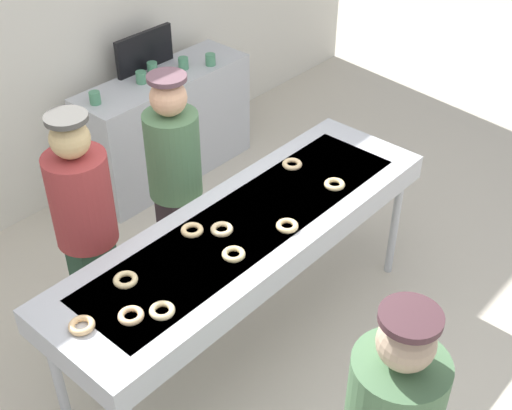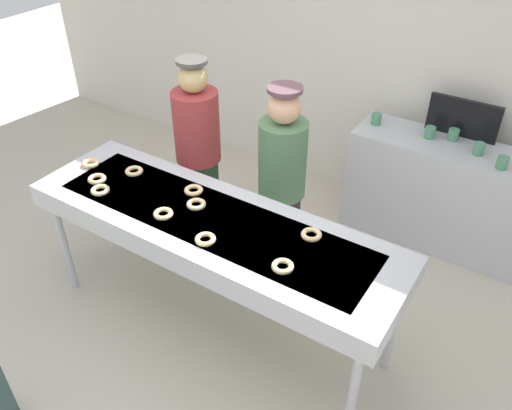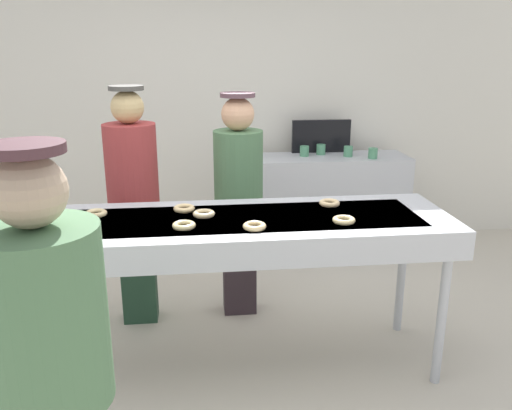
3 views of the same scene
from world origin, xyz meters
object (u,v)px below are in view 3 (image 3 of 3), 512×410
Objects in this scene: plain_donut_2 at (96,213)px; plain_donut_8 at (344,220)px; plain_donut_6 at (254,226)px; fryer_conveyor at (232,232)px; paper_cup_4 at (256,152)px; plain_donut_9 at (61,226)px; worker_assistant at (133,192)px; paper_cup_3 at (348,151)px; plain_donut_3 at (30,220)px; worker_baker at (239,192)px; plain_donut_7 at (81,231)px; plain_donut_0 at (184,225)px; customer_waiting at (51,361)px; paper_cup_2 at (304,151)px; plain_donut_1 at (204,214)px; prep_counter at (324,204)px; plain_donut_4 at (330,203)px; menu_display at (321,136)px; paper_cup_0 at (373,153)px; plain_donut_5 at (184,208)px; paper_cup_1 at (321,149)px.

plain_donut_8 is at bearing -11.57° from plain_donut_2.
plain_donut_2 is 1.00× the size of plain_donut_6.
fryer_conveyor is 26.76× the size of paper_cup_4.
worker_assistant is at bearing 68.28° from plain_donut_9.
plain_donut_2 is 2.63m from paper_cup_3.
plain_donut_3 is at bearing -129.07° from paper_cup_4.
worker_baker is (1.24, 0.69, -0.06)m from plain_donut_3.
plain_donut_9 is at bearing 144.68° from plain_donut_7.
plain_donut_0 is 1.00× the size of plain_donut_3.
plain_donut_2 is at bearing 56.03° from plain_donut_9.
customer_waiting is (-0.78, -1.18, -0.02)m from plain_donut_6.
plain_donut_2 is at bearing 85.53° from plain_donut_7.
plain_donut_9 is (-0.15, -0.22, 0.00)m from plain_donut_2.
plain_donut_9 is at bearing 173.66° from plain_donut_6.
plain_donut_3 is 2.69m from paper_cup_2.
prep_counter is at bearing 56.97° from plain_donut_1.
plain_donut_0 is 1.00× the size of plain_donut_9.
paper_cup_4 is at bearing -146.63° from worker_assistant.
plain_donut_4 and plain_donut_8 have the same top height.
worker_baker is at bearing 120.66° from plain_donut_8.
menu_display is (1.29, 2.20, 0.10)m from plain_donut_0.
plain_donut_1 is 1.00× the size of plain_donut_9.
plain_donut_1 is 2.29m from paper_cup_0.
plain_donut_3 is 2.86m from prep_counter.
paper_cup_4 is (0.99, 1.20, 0.02)m from worker_assistant.
fryer_conveyor is 20.10× the size of plain_donut_6.
paper_cup_4 is (-0.46, -0.01, 0.00)m from paper_cup_2.
plain_donut_8 is 2.12m from prep_counter.
plain_donut_3 is 0.08× the size of customer_waiting.
plain_donut_4 is at bearing -96.32° from paper_cup_2.
customer_waiting is at bearing -78.54° from plain_donut_9.
paper_cup_2 is at bearing 171.69° from paper_cup_3.
plain_donut_5 and plain_donut_8 have the same top height.
plain_donut_4 is at bearing -109.85° from paper_cup_3.
plain_donut_9 is at bearing 40.53° from worker_baker.
plain_donut_7 is at bearing 47.02° from worker_baker.
paper_cup_1 is at bearing 54.52° from plain_donut_5.
menu_display is at bearing 47.68° from plain_donut_9.
plain_donut_1 is 0.08× the size of worker_assistant.
plain_donut_0 is at bearing 171.44° from plain_donut_6.
plain_donut_5 is at bearing 108.14° from worker_assistant.
plain_donut_1 is 1.00× the size of plain_donut_4.
plain_donut_7 is at bearing -166.08° from plain_donut_4.
customer_waiting is at bearing -136.56° from plain_donut_8.
fryer_conveyor reaches higher than prep_counter.
paper_cup_4 is at bearing 69.69° from plain_donut_5.
customer_waiting is (-0.40, -1.56, -0.02)m from plain_donut_5.
plain_donut_7 and plain_donut_8 have the same top height.
paper_cup_2 reaches higher than plain_donut_2.
paper_cup_2 reaches higher than plain_donut_1.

